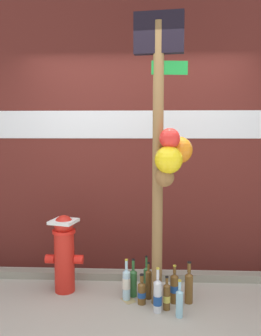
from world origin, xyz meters
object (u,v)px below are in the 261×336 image
object	(u,v)px
bottle_7	(157,276)
bottle_0	(148,283)
bottle_3	(167,296)
bottle_6	(179,302)
bottle_9	(126,283)
bottle_1	(158,296)
bottle_2	(133,282)
memorial_post	(166,143)
bottle_5	(189,286)
fire_hydrant	(64,252)
bottle_8	(146,278)
bottle_10	(142,292)
bottle_4	(174,288)

from	to	relation	value
bottle_7	bottle_0	bearing A→B (deg)	-124.51
bottle_3	bottle_7	world-z (taller)	bottle_7
bottle_6	bottle_7	bearing A→B (deg)	112.41
bottle_9	bottle_7	bearing A→B (deg)	26.54
bottle_1	bottle_2	xyz separation A→B (m)	(-0.23, 0.30, -0.00)
memorial_post	bottle_0	xyz separation A→B (m)	(-0.14, 0.12, -1.37)
bottle_5	bottle_2	bearing A→B (deg)	168.12
bottle_3	bottle_6	xyz separation A→B (m)	(0.10, -0.12, 0.01)
bottle_9	bottle_0	bearing A→B (deg)	6.98
fire_hydrant	bottle_0	bearing A→B (deg)	-8.73
bottle_1	bottle_7	distance (m)	0.37
bottle_5	bottle_8	bearing A→B (deg)	151.49
bottle_10	bottle_9	bearing A→B (deg)	151.34
bottle_4	bottle_7	world-z (taller)	bottle_7
bottle_7	bottle_8	distance (m)	0.11
bottle_0	bottle_2	world-z (taller)	bottle_2
bottle_5	bottle_10	size ratio (longest dim) A/B	1.38
memorial_post	bottle_4	distance (m)	1.38
bottle_5	bottle_9	distance (m)	0.60
bottle_1	bottle_9	xyz separation A→B (m)	(-0.29, 0.23, 0.01)
bottle_7	bottle_9	bearing A→B (deg)	-153.46
memorial_post	bottle_8	bearing A→B (deg)	121.51
memorial_post	fire_hydrant	xyz separation A→B (m)	(-1.00, 0.25, -1.11)
bottle_1	bottle_7	world-z (taller)	bottle_7
bottle_4	bottle_1	bearing A→B (deg)	-131.88
bottle_1	bottle_4	xyz separation A→B (m)	(0.16, 0.18, -0.00)
bottle_3	bottle_10	distance (m)	0.25
bottle_8	bottle_1	bearing A→B (deg)	-75.97
bottle_4	bottle_8	xyz separation A→B (m)	(-0.27, 0.22, -0.01)
memorial_post	bottle_4	size ratio (longest dim) A/B	7.22
memorial_post	bottle_10	world-z (taller)	memorial_post
bottle_2	bottle_4	world-z (taller)	bottle_2
fire_hydrant	bottle_1	xyz separation A→B (m)	(0.93, -0.38, -0.26)
fire_hydrant	bottle_8	xyz separation A→B (m)	(0.83, 0.02, -0.27)
bottle_0	bottle_7	bearing A→B (deg)	55.49
bottle_8	bottle_10	bearing A→B (deg)	-99.39
bottle_6	bottle_0	bearing A→B (deg)	129.47
memorial_post	bottle_7	world-z (taller)	memorial_post
bottle_1	bottle_8	bearing A→B (deg)	104.03
bottle_3	bottle_0	bearing A→B (deg)	129.12
memorial_post	bottle_10	bearing A→B (deg)	177.53
bottle_0	bottle_3	world-z (taller)	bottle_0
memorial_post	bottle_10	distance (m)	1.43
bottle_8	bottle_9	xyz separation A→B (m)	(-0.19, -0.18, 0.02)
memorial_post	bottle_3	distance (m)	1.40
bottle_6	bottle_7	size ratio (longest dim) A/B	0.78
bottle_0	bottle_4	size ratio (longest dim) A/B	0.99
bottle_8	bottle_10	world-z (taller)	bottle_8
bottle_2	bottle_8	xyz separation A→B (m)	(0.13, 0.11, -0.01)
bottle_4	bottle_0	bearing A→B (deg)	164.25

